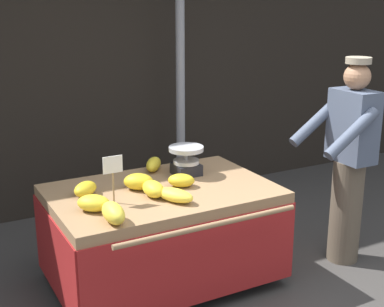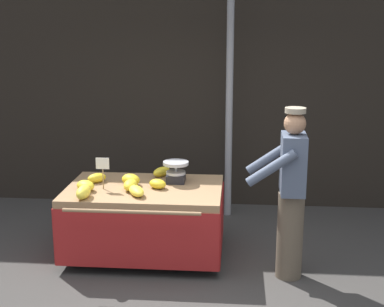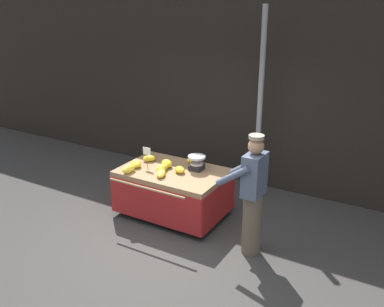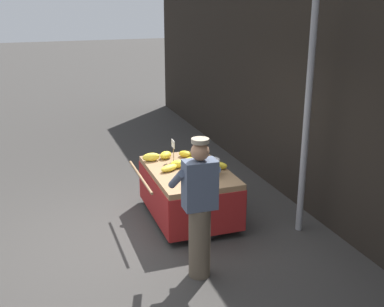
# 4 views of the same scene
# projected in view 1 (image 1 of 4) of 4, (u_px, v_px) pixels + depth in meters

# --- Properties ---
(back_wall) EXTENTS (16.00, 0.24, 3.68)m
(back_wall) POSITION_uv_depth(u_px,v_px,m) (126.00, 29.00, 5.59)
(back_wall) COLOR black
(back_wall) RESTS_ON ground
(street_pole) EXTENTS (0.09, 0.09, 3.25)m
(street_pole) POSITION_uv_depth(u_px,v_px,m) (180.00, 53.00, 5.35)
(street_pole) COLOR gray
(street_pole) RESTS_ON ground
(banana_cart) EXTENTS (1.67, 1.30, 0.78)m
(banana_cart) POSITION_uv_depth(u_px,v_px,m) (162.00, 215.00, 4.09)
(banana_cart) COLOR #93704C
(banana_cart) RESTS_ON ground
(weighing_scale) EXTENTS (0.28, 0.28, 0.23)m
(weighing_scale) POSITION_uv_depth(u_px,v_px,m) (186.00, 161.00, 4.32)
(weighing_scale) COLOR black
(weighing_scale) RESTS_ON banana_cart
(price_sign) EXTENTS (0.14, 0.01, 0.34)m
(price_sign) POSITION_uv_depth(u_px,v_px,m) (113.00, 169.00, 3.68)
(price_sign) COLOR #997A51
(price_sign) RESTS_ON banana_cart
(banana_bunch_0) EXTENTS (0.24, 0.26, 0.11)m
(banana_bunch_0) POSITION_uv_depth(u_px,v_px,m) (154.00, 164.00, 4.44)
(banana_bunch_0) COLOR yellow
(banana_bunch_0) RESTS_ON banana_cart
(banana_bunch_1) EXTENTS (0.13, 0.27, 0.13)m
(banana_bunch_1) POSITION_uv_depth(u_px,v_px,m) (113.00, 213.00, 3.41)
(banana_bunch_1) COLOR yellow
(banana_bunch_1) RESTS_ON banana_cart
(banana_bunch_2) EXTENTS (0.25, 0.32, 0.09)m
(banana_bunch_2) POSITION_uv_depth(u_px,v_px,m) (175.00, 195.00, 3.77)
(banana_bunch_2) COLOR yellow
(banana_bunch_2) RESTS_ON banana_cart
(banana_bunch_3) EXTENTS (0.28, 0.27, 0.12)m
(banana_bunch_3) POSITION_uv_depth(u_px,v_px,m) (139.00, 182.00, 4.00)
(banana_bunch_3) COLOR gold
(banana_bunch_3) RESTS_ON banana_cart
(banana_bunch_4) EXTENTS (0.28, 0.27, 0.11)m
(banana_bunch_4) POSITION_uv_depth(u_px,v_px,m) (94.00, 203.00, 3.60)
(banana_bunch_4) COLOR yellow
(banana_bunch_4) RESTS_ON banana_cart
(banana_bunch_5) EXTENTS (0.25, 0.25, 0.10)m
(banana_bunch_5) POSITION_uv_depth(u_px,v_px,m) (85.00, 189.00, 3.88)
(banana_bunch_5) COLOR gold
(banana_bunch_5) RESTS_ON banana_cart
(banana_bunch_6) EXTENTS (0.25, 0.24, 0.10)m
(banana_bunch_6) POSITION_uv_depth(u_px,v_px,m) (181.00, 180.00, 4.06)
(banana_bunch_6) COLOR gold
(banana_bunch_6) RESTS_ON banana_cart
(banana_bunch_7) EXTENTS (0.14, 0.24, 0.11)m
(banana_bunch_7) POSITION_uv_depth(u_px,v_px,m) (153.00, 189.00, 3.86)
(banana_bunch_7) COLOR yellow
(banana_bunch_7) RESTS_ON banana_cart
(vendor_person) EXTENTS (0.59, 0.52, 1.71)m
(vendor_person) POSITION_uv_depth(u_px,v_px,m) (349.00, 162.00, 4.38)
(vendor_person) COLOR brown
(vendor_person) RESTS_ON ground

